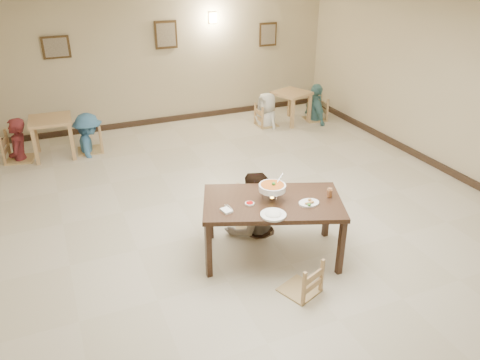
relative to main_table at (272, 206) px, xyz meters
name	(u,v)px	position (x,y,z in m)	size (l,w,h in m)	color
floor	(255,223)	(0.14, 0.80, -0.74)	(10.00, 10.00, 0.00)	beige
ceiling	(259,13)	(0.14, 0.80, 2.26)	(10.00, 10.00, 0.00)	silver
wall_back	(163,58)	(0.14, 5.80, 0.76)	(10.00, 10.00, 0.00)	#C3B28E
wall_right	(475,96)	(4.14, 0.80, 0.76)	(10.00, 10.00, 0.00)	#C3B28E
baseboard_back	(167,119)	(0.14, 5.77, -0.68)	(8.00, 0.06, 0.12)	#2F2016
baseboard_right	(456,174)	(4.11, 0.80, -0.68)	(0.06, 10.00, 0.12)	#2F2016
picture_a	(56,47)	(-2.06, 5.76, 1.16)	(0.55, 0.04, 0.45)	#3A2714
picture_b	(166,35)	(0.24, 5.76, 1.26)	(0.50, 0.04, 0.60)	#3A2714
picture_c	(268,34)	(2.74, 5.76, 1.11)	(0.45, 0.04, 0.55)	#3A2714
wall_sconce	(213,18)	(1.34, 5.76, 1.56)	(0.16, 0.05, 0.22)	#FFD88C
main_table	(272,206)	(0.00, 0.00, 0.00)	(2.00, 1.56, 0.83)	#3A2417
chair_far	(253,193)	(0.08, 0.77, -0.20)	(0.51, 0.51, 1.09)	tan
chair_near	(301,261)	(-0.02, -0.81, -0.31)	(0.41, 0.41, 0.87)	tan
main_diner	(253,174)	(0.04, 0.68, 0.16)	(0.87, 0.68, 1.80)	gray
curry_warmer	(272,188)	(0.00, 0.02, 0.26)	(0.38, 0.34, 0.31)	silver
rice_plate_far	(269,190)	(0.08, 0.26, 0.10)	(0.29, 0.29, 0.07)	white
rice_plate_near	(273,215)	(-0.16, -0.33, 0.10)	(0.32, 0.32, 0.07)	white
fried_plate	(309,203)	(0.38, -0.25, 0.10)	(0.27, 0.27, 0.06)	white
chili_dish	(250,203)	(-0.31, 0.03, 0.09)	(0.12, 0.12, 0.02)	white
napkin_cutlery	(227,210)	(-0.64, -0.02, 0.09)	(0.15, 0.23, 0.03)	white
drink_glass	(330,193)	(0.71, -0.20, 0.14)	(0.07, 0.07, 0.13)	white
bg_table_left	(51,125)	(-2.43, 4.67, -0.10)	(0.82, 0.82, 0.78)	tan
bg_table_right	(291,98)	(2.82, 4.62, -0.15)	(0.94, 0.94, 0.73)	tan
bg_chair_ll	(15,134)	(-3.09, 4.74, -0.21)	(0.50, 0.50, 1.07)	tan
bg_chair_lr	(87,126)	(-1.77, 4.66, -0.22)	(0.49, 0.49, 1.05)	tan
bg_chair_rl	(267,105)	(2.20, 4.64, -0.27)	(0.45, 0.45, 0.95)	tan
bg_chair_rr	(316,99)	(3.45, 4.54, -0.24)	(0.48, 0.48, 1.01)	tan
bg_diner_a	(12,119)	(-3.09, 4.74, 0.10)	(0.61, 0.40, 1.68)	maroon
bg_diner_b	(85,114)	(-1.77, 4.66, 0.04)	(1.02, 0.58, 1.57)	teal
bg_diner_c	(267,93)	(2.20, 4.64, 0.03)	(0.75, 0.49, 1.54)	silver
bg_diner_d	(317,84)	(3.45, 4.54, 0.12)	(1.01, 0.42, 1.73)	teal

